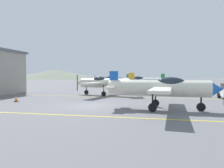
# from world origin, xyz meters

# --- Properties ---
(ground_plane) EXTENTS (400.00, 400.00, 0.00)m
(ground_plane) POSITION_xyz_m (0.00, 0.00, 0.00)
(ground_plane) COLOR slate
(apron_line_near) EXTENTS (80.00, 0.16, 0.01)m
(apron_line_near) POSITION_xyz_m (0.00, -4.20, 0.01)
(apron_line_near) COLOR yellow
(apron_line_near) RESTS_ON ground_plane
(apron_line_far) EXTENTS (80.00, 0.16, 0.01)m
(apron_line_far) POSITION_xyz_m (0.00, 7.25, 0.01)
(apron_line_far) COLOR yellow
(apron_line_far) RESTS_ON ground_plane
(airplane_near) EXTENTS (8.00, 9.20, 2.75)m
(airplane_near) POSITION_xyz_m (5.45, -0.79, 1.55)
(airplane_near) COLOR silver
(airplane_near) RESTS_ON ground_plane
(airplane_mid) EXTENTS (8.05, 9.15, 2.75)m
(airplane_mid) POSITION_xyz_m (-1.17, 8.85, 1.55)
(airplane_mid) COLOR silver
(airplane_mid) RESTS_ON ground_plane
(airplane_far) EXTENTS (8.04, 9.18, 2.75)m
(airplane_far) POSITION_xyz_m (2.70, 19.39, 1.55)
(airplane_far) COLOR white
(airplane_far) RESTS_ON ground_plane
(airplane_back) EXTENTS (7.94, 9.16, 2.75)m
(airplane_back) POSITION_xyz_m (-4.42, 28.95, 1.55)
(airplane_back) COLOR #33478C
(airplane_back) RESTS_ON ground_plane
(traffic_cone_front) EXTENTS (0.36, 0.36, 0.59)m
(traffic_cone_front) POSITION_xyz_m (-7.62, 1.00, 0.29)
(traffic_cone_front) COLOR black
(traffic_cone_front) RESTS_ON ground_plane
(hill_left) EXTENTS (77.31, 77.31, 7.55)m
(hill_left) POSITION_xyz_m (-75.80, 141.10, 3.78)
(hill_left) COLOR slate
(hill_left) RESTS_ON ground_plane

